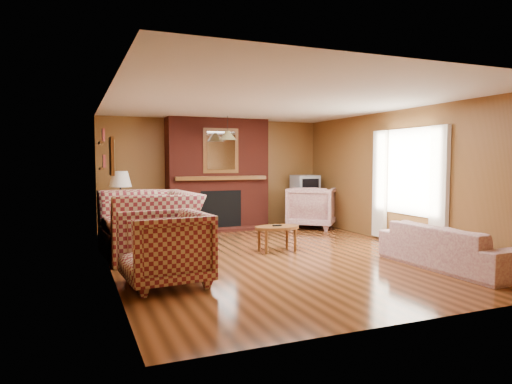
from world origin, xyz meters
name	(u,v)px	position (x,y,z in m)	size (l,w,h in m)	color
floor	(274,254)	(0.00, 0.00, 0.00)	(6.50, 6.50, 0.00)	#43230E
ceiling	(275,102)	(0.00, 0.00, 2.40)	(6.50, 6.50, 0.00)	silver
wall_back	(214,174)	(0.00, 3.25, 1.20)	(6.50, 6.50, 0.00)	brown
wall_front	(421,193)	(0.00, -3.25, 1.20)	(6.50, 6.50, 0.00)	brown
wall_left	(108,182)	(-2.50, 0.00, 1.20)	(6.50, 6.50, 0.00)	brown
wall_right	(402,177)	(2.50, 0.00, 1.20)	(6.50, 6.50, 0.00)	brown
fireplace	(218,175)	(0.00, 2.98, 1.18)	(2.20, 0.82, 2.40)	#551B12
window_right	(408,182)	(2.45, -0.20, 1.13)	(0.10, 1.85, 2.00)	beige
bookshelf	(103,151)	(-2.44, 1.90, 1.67)	(0.09, 0.55, 0.71)	brown
botanical_print	(112,156)	(-2.47, -0.30, 1.55)	(0.05, 0.40, 0.50)	brown
pendant_light	(228,135)	(0.00, 2.30, 2.00)	(0.36, 0.36, 0.48)	black
plaid_loveseat	(149,224)	(-1.85, 0.65, 0.50)	(1.55, 1.35, 1.01)	maroon
plaid_armchair	(165,248)	(-1.95, -1.14, 0.45)	(0.96, 0.98, 0.90)	maroon
floral_sofa	(450,247)	(1.90, -1.74, 0.30)	(2.04, 0.80, 0.60)	beige
floral_armchair	(312,207)	(1.98, 2.32, 0.46)	(0.98, 1.01, 0.92)	beige
coffee_table	(277,230)	(0.15, 0.22, 0.36)	(0.77, 0.48, 0.44)	brown
side_table	(121,223)	(-2.10, 2.45, 0.30)	(0.44, 0.44, 0.59)	brown
table_lamp	(120,187)	(-2.10, 2.45, 0.98)	(0.42, 0.42, 0.70)	white
tv_stand	(305,211)	(2.05, 2.80, 0.33)	(0.60, 0.55, 0.66)	black
crt_tv	(305,186)	(2.05, 2.79, 0.90)	(0.54, 0.54, 0.50)	#A3A5AB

